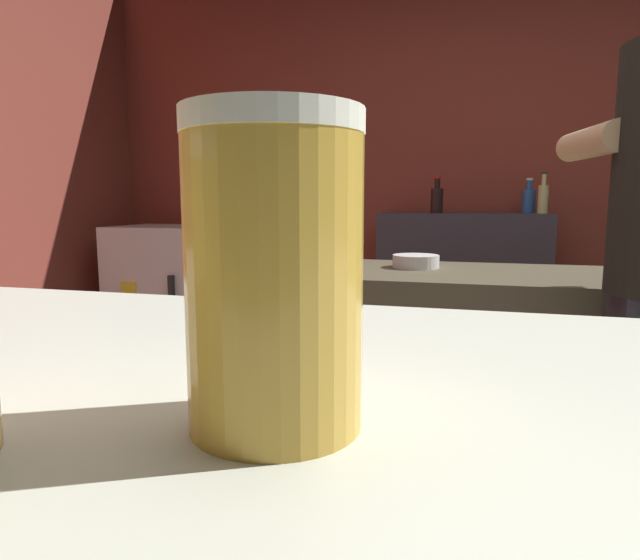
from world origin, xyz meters
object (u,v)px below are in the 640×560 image
(mini_fridge, at_px, (167,304))
(bottle_olive_oil, at_px, (543,198))
(bottle_vinegar, at_px, (437,199))
(mixing_bowl, at_px, (416,261))
(pint_glass_far, at_px, (274,273))
(bottle_hot_sauce, at_px, (529,200))

(mini_fridge, xyz_separation_m, bottle_olive_oil, (2.24, 0.14, 0.67))
(mini_fridge, bearing_deg, bottle_vinegar, 3.13)
(mixing_bowl, bearing_deg, bottle_vinegar, 89.71)
(mixing_bowl, distance_m, bottle_olive_oil, 1.36)
(pint_glass_far, bearing_deg, bottle_olive_oil, 80.88)
(mixing_bowl, xyz_separation_m, pint_glass_far, (0.09, -1.77, 0.18))
(mixing_bowl, relative_size, bottle_vinegar, 0.83)
(mini_fridge, relative_size, bottle_hot_sauce, 5.10)
(pint_glass_far, xyz_separation_m, bottle_vinegar, (-0.08, 2.94, 0.04))
(mini_fridge, relative_size, bottle_vinegar, 4.92)
(bottle_vinegar, bearing_deg, mixing_bowl, -90.29)
(pint_glass_far, height_order, bottle_hot_sauce, bottle_hot_sauce)
(mini_fridge, distance_m, bottle_olive_oil, 2.34)
(bottle_hot_sauce, relative_size, bottle_vinegar, 0.96)
(pint_glass_far, relative_size, bottle_vinegar, 0.73)
(pint_glass_far, distance_m, bottle_vinegar, 2.94)
(bottle_hot_sauce, xyz_separation_m, bottle_vinegar, (-0.50, -0.15, 0.00))
(bottle_olive_oil, bearing_deg, pint_glass_far, -99.12)
(mini_fridge, bearing_deg, bottle_hot_sauce, 6.32)
(mini_fridge, height_order, bottle_olive_oil, bottle_olive_oil)
(bottle_hot_sauce, xyz_separation_m, bottle_olive_oil, (0.06, -0.10, 0.01))
(bottle_hot_sauce, bearing_deg, pint_glass_far, -97.68)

